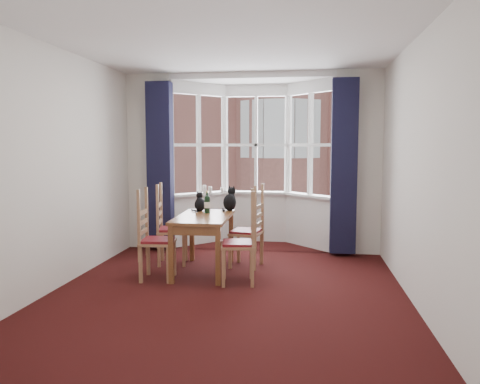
% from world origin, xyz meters
% --- Properties ---
extents(floor, '(4.50, 4.50, 0.00)m').
position_xyz_m(floor, '(0.00, 0.00, 0.00)').
color(floor, black).
rests_on(floor, ground).
extents(ceiling, '(4.50, 4.50, 0.00)m').
position_xyz_m(ceiling, '(0.00, 0.00, 2.80)').
color(ceiling, white).
rests_on(ceiling, floor).
extents(wall_left, '(0.00, 4.50, 4.50)m').
position_xyz_m(wall_left, '(-2.00, 0.00, 1.40)').
color(wall_left, silver).
rests_on(wall_left, floor).
extents(wall_right, '(0.00, 4.50, 4.50)m').
position_xyz_m(wall_right, '(2.00, 0.00, 1.40)').
color(wall_right, silver).
rests_on(wall_right, floor).
extents(wall_near, '(4.00, 0.00, 4.00)m').
position_xyz_m(wall_near, '(0.00, -2.25, 1.40)').
color(wall_near, silver).
rests_on(wall_near, floor).
extents(wall_back_pier_left, '(0.70, 0.12, 2.80)m').
position_xyz_m(wall_back_pier_left, '(-1.65, 2.25, 1.40)').
color(wall_back_pier_left, silver).
rests_on(wall_back_pier_left, floor).
extents(wall_back_pier_right, '(0.70, 0.12, 2.80)m').
position_xyz_m(wall_back_pier_right, '(1.65, 2.25, 1.40)').
color(wall_back_pier_right, silver).
rests_on(wall_back_pier_right, floor).
extents(bay_window, '(2.76, 0.94, 2.80)m').
position_xyz_m(bay_window, '(0.00, 2.75, 1.40)').
color(bay_window, white).
rests_on(bay_window, floor).
extents(curtain_left, '(0.38, 0.22, 2.60)m').
position_xyz_m(curtain_left, '(-1.42, 2.07, 1.35)').
color(curtain_left, '#171632').
rests_on(curtain_left, floor).
extents(curtain_right, '(0.38, 0.22, 2.60)m').
position_xyz_m(curtain_right, '(1.42, 2.07, 1.35)').
color(curtain_right, '#171632').
rests_on(curtain_right, floor).
extents(dining_table, '(0.71, 1.27, 0.75)m').
position_xyz_m(dining_table, '(-0.46, 0.87, 0.64)').
color(dining_table, brown).
rests_on(dining_table, floor).
extents(chair_left_near, '(0.43, 0.45, 0.92)m').
position_xyz_m(chair_left_near, '(-1.04, 0.45, 0.47)').
color(chair_left_near, '#9E714C').
rests_on(chair_left_near, floor).
extents(chair_left_far, '(0.47, 0.48, 0.92)m').
position_xyz_m(chair_left_far, '(-1.07, 1.21, 0.47)').
color(chair_left_far, '#9E714C').
rests_on(chair_left_far, floor).
extents(chair_right_near, '(0.46, 0.48, 0.92)m').
position_xyz_m(chair_right_near, '(0.15, 0.44, 0.47)').
color(chair_right_near, '#9E714C').
rests_on(chair_right_near, floor).
extents(chair_right_far, '(0.47, 0.48, 0.92)m').
position_xyz_m(chair_right_far, '(0.15, 1.21, 0.47)').
color(chair_right_far, '#9E714C').
rests_on(chair_right_far, floor).
extents(cat_left, '(0.20, 0.24, 0.29)m').
position_xyz_m(cat_left, '(-0.61, 1.29, 0.86)').
color(cat_left, black).
rests_on(cat_left, dining_table).
extents(cat_right, '(0.22, 0.28, 0.36)m').
position_xyz_m(cat_right, '(-0.20, 1.43, 0.88)').
color(cat_right, black).
rests_on(cat_right, dining_table).
extents(wine_bottle, '(0.08, 0.08, 0.30)m').
position_xyz_m(wine_bottle, '(-0.46, 1.10, 0.88)').
color(wine_bottle, black).
rests_on(wine_bottle, dining_table).
extents(candle_tall, '(0.06, 0.06, 0.13)m').
position_xyz_m(candle_tall, '(-0.83, 2.60, 0.94)').
color(candle_tall, white).
rests_on(candle_tall, bay_window).
extents(candle_short, '(0.06, 0.06, 0.11)m').
position_xyz_m(candle_short, '(-0.73, 2.63, 0.92)').
color(candle_short, white).
rests_on(candle_short, bay_window).
extents(candle_extra, '(0.05, 0.05, 0.09)m').
position_xyz_m(candle_extra, '(-0.53, 2.65, 0.92)').
color(candle_extra, white).
rests_on(candle_extra, bay_window).
extents(street, '(80.00, 80.00, 0.00)m').
position_xyz_m(street, '(0.00, 32.25, -6.00)').
color(street, '#333335').
rests_on(street, ground).
extents(tenement_building, '(18.40, 7.80, 15.20)m').
position_xyz_m(tenement_building, '(0.00, 14.01, 1.60)').
color(tenement_building, '#9F5D52').
rests_on(tenement_building, street).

